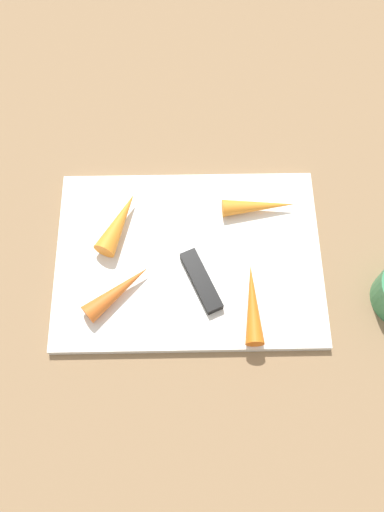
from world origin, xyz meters
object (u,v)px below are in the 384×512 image
Objects in this scene: carrot_short at (122,291)px; carrot_shortest at (123,222)px; cutting_board at (192,258)px; carrot_long at (262,206)px; carrot_longest at (256,303)px; knife at (200,273)px.

carrot_short is 1.05× the size of carrot_shortest.
carrot_long reaches higher than cutting_board.
cutting_board is 3.37× the size of carrot_longest.
knife is at bearing -135.35° from carrot_long.
carrot_shortest is (-0.00, 0.10, 0.00)m from carrot_short.
cutting_board is 3.77× the size of carrot_shortest.
carrot_longest reaches higher than cutting_board.
carrot_short is at bearing -149.65° from cutting_board.
knife reaches higher than cutting_board.
cutting_board is at bearing -147.85° from carrot_long.
knife is at bearing -25.21° from carrot_short.
carrot_shortest is 0.89× the size of carrot_longest.
carrot_shortest is at bearing -175.83° from carrot_long.
carrot_short is at bearing -150.00° from carrot_long.
knife is 0.13m from carrot_shortest.
carrot_long reaches higher than knife.
carrot_longest is at bearing -42.02° from cutting_board.
cutting_board is 0.11m from carrot_shortest.
knife is 1.88× the size of carrot_long.
carrot_shortest is at bearing 154.19° from cutting_board.
carrot_shortest is (-0.10, 0.07, 0.01)m from knife.
cutting_board is at bearing -92.54° from carrot_shortest.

